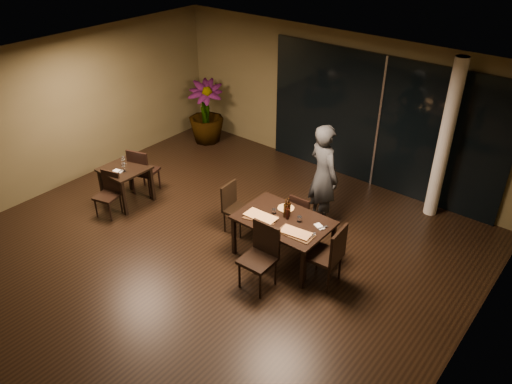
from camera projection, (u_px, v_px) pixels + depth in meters
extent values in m
plane|color=black|center=(207.00, 256.00, 8.40)|extent=(8.00, 8.00, 0.00)
cube|color=brown|center=(338.00, 104.00, 10.33)|extent=(8.00, 0.10, 3.00)
cube|color=brown|center=(54.00, 115.00, 9.81)|extent=(0.10, 8.00, 3.00)
cube|color=brown|center=(468.00, 293.00, 5.45)|extent=(0.10, 8.00, 3.00)
cube|color=silver|center=(195.00, 82.00, 6.84)|extent=(8.00, 8.00, 0.04)
cube|color=black|center=(379.00, 124.00, 9.81)|extent=(5.00, 0.06, 2.70)
cylinder|color=white|center=(445.00, 141.00, 8.77)|extent=(0.24, 0.24, 3.00)
cube|color=black|center=(284.00, 220.00, 8.02)|extent=(1.50, 1.00, 0.04)
cube|color=black|center=(234.00, 236.00, 8.29)|extent=(0.06, 0.06, 0.71)
cube|color=black|center=(303.00, 270.00, 7.55)|extent=(0.06, 0.06, 0.71)
cube|color=black|center=(266.00, 213.00, 8.88)|extent=(0.06, 0.06, 0.71)
cube|color=black|center=(333.00, 242.00, 8.14)|extent=(0.06, 0.06, 0.71)
cube|color=black|center=(124.00, 169.00, 9.52)|extent=(0.80, 0.80, 0.04)
cube|color=black|center=(102.00, 187.00, 9.67)|extent=(0.06, 0.06, 0.71)
cube|color=black|center=(124.00, 199.00, 9.30)|extent=(0.06, 0.06, 0.71)
cube|color=black|center=(130.00, 174.00, 10.12)|extent=(0.06, 0.06, 0.71)
cube|color=black|center=(152.00, 184.00, 9.75)|extent=(0.06, 0.06, 0.71)
cube|color=black|center=(304.00, 215.00, 8.74)|extent=(0.41, 0.41, 0.04)
cylinder|color=black|center=(316.00, 224.00, 8.87)|extent=(0.03, 0.03, 0.40)
cylinder|color=black|center=(300.00, 218.00, 9.03)|extent=(0.03, 0.03, 0.40)
cylinder|color=black|center=(306.00, 232.00, 8.65)|extent=(0.03, 0.03, 0.40)
cylinder|color=black|center=(291.00, 226.00, 8.81)|extent=(0.03, 0.03, 0.40)
cube|color=black|center=(299.00, 209.00, 8.50)|extent=(0.39, 0.05, 0.44)
cube|color=black|center=(258.00, 260.00, 7.52)|extent=(0.50, 0.50, 0.05)
cylinder|color=black|center=(239.00, 275.00, 7.61)|extent=(0.04, 0.04, 0.49)
cylinder|color=black|center=(260.00, 285.00, 7.41)|extent=(0.04, 0.04, 0.49)
cylinder|color=black|center=(255.00, 262.00, 7.88)|extent=(0.04, 0.04, 0.49)
cylinder|color=black|center=(276.00, 272.00, 7.68)|extent=(0.04, 0.04, 0.49)
cube|color=black|center=(266.00, 239.00, 7.52)|extent=(0.48, 0.06, 0.55)
cube|color=black|center=(238.00, 210.00, 8.82)|extent=(0.45, 0.45, 0.05)
cylinder|color=black|center=(240.00, 228.00, 8.73)|extent=(0.03, 0.03, 0.43)
cylinder|color=black|center=(251.00, 219.00, 8.97)|extent=(0.03, 0.03, 0.43)
cylinder|color=black|center=(225.00, 222.00, 8.90)|extent=(0.03, 0.03, 0.43)
cylinder|color=black|center=(236.00, 213.00, 9.14)|extent=(0.03, 0.03, 0.43)
cube|color=black|center=(229.00, 195.00, 8.79)|extent=(0.07, 0.42, 0.48)
cube|color=black|center=(324.00, 255.00, 7.61)|extent=(0.53, 0.53, 0.06)
cylinder|color=black|center=(317.00, 257.00, 7.98)|extent=(0.04, 0.04, 0.50)
cylinder|color=black|center=(305.00, 270.00, 7.70)|extent=(0.04, 0.04, 0.50)
cylinder|color=black|center=(340.00, 266.00, 7.78)|extent=(0.04, 0.04, 0.50)
cylinder|color=black|center=(328.00, 280.00, 7.50)|extent=(0.04, 0.04, 0.50)
cube|color=black|center=(338.00, 246.00, 7.36)|extent=(0.08, 0.49, 0.56)
cube|color=black|center=(145.00, 171.00, 9.98)|extent=(0.57, 0.57, 0.05)
cylinder|color=black|center=(159.00, 179.00, 10.19)|extent=(0.04, 0.04, 0.47)
cylinder|color=black|center=(144.00, 175.00, 10.31)|extent=(0.04, 0.04, 0.47)
cylinder|color=black|center=(149.00, 187.00, 9.90)|extent=(0.04, 0.04, 0.47)
cylinder|color=black|center=(133.00, 184.00, 10.02)|extent=(0.04, 0.04, 0.47)
cube|color=black|center=(138.00, 164.00, 9.68)|extent=(0.45, 0.17, 0.52)
cube|color=black|center=(107.00, 196.00, 9.27)|extent=(0.48, 0.48, 0.04)
cylinder|color=black|center=(96.00, 208.00, 9.30)|extent=(0.03, 0.03, 0.40)
cylinder|color=black|center=(110.00, 212.00, 9.19)|extent=(0.03, 0.03, 0.40)
cylinder|color=black|center=(107.00, 200.00, 9.56)|extent=(0.03, 0.03, 0.40)
cylinder|color=black|center=(121.00, 203.00, 9.44)|extent=(0.03, 0.03, 0.40)
cube|color=black|center=(111.00, 182.00, 9.29)|extent=(0.39, 0.14, 0.45)
imported|color=#292C2E|center=(323.00, 176.00, 8.80)|extent=(0.77, 0.65, 1.93)
imported|color=#1E531B|center=(206.00, 112.00, 11.90)|extent=(1.15, 1.15, 1.50)
cube|color=#3F2614|center=(261.00, 217.00, 8.04)|extent=(0.59, 0.42, 0.01)
cube|color=#3E2714|center=(296.00, 234.00, 7.66)|extent=(0.58, 0.31, 0.01)
cylinder|color=#C24015|center=(286.00, 208.00, 8.27)|extent=(0.27, 0.27, 0.01)
cylinder|color=white|center=(274.00, 211.00, 8.14)|extent=(0.07, 0.07, 0.08)
cylinder|color=white|center=(299.00, 219.00, 7.93)|extent=(0.08, 0.08, 0.09)
cube|color=white|center=(309.00, 234.00, 7.64)|extent=(0.19, 0.11, 0.01)
cube|color=white|center=(319.00, 227.00, 7.82)|extent=(0.21, 0.17, 0.01)
cube|color=white|center=(118.00, 171.00, 9.38)|extent=(0.20, 0.15, 0.01)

